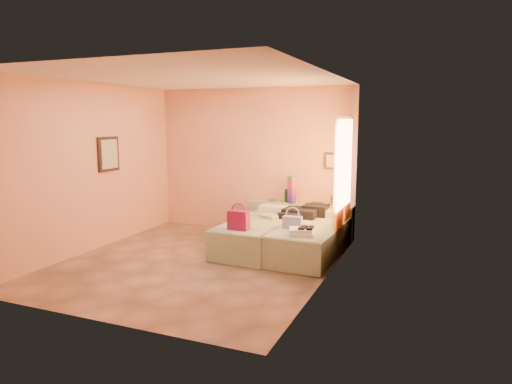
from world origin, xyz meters
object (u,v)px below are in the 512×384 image
(headboard_ledge, at_px, (298,220))
(towel_stack, at_px, (301,232))
(green_book, at_px, (317,203))
(flower_vase, at_px, (335,199))
(water_bottle, at_px, (286,196))
(blue_handbag, at_px, (292,222))
(bed_left, at_px, (259,235))
(bed_right, at_px, (310,240))
(magenta_handbag, at_px, (239,220))

(headboard_ledge, distance_m, towel_stack, 1.87)
(green_book, bearing_deg, headboard_ledge, -169.68)
(flower_vase, bearing_deg, green_book, -172.70)
(water_bottle, distance_m, towel_stack, 1.97)
(towel_stack, bearing_deg, blue_handbag, 124.61)
(headboard_ledge, relative_size, flower_vase, 8.93)
(headboard_ledge, distance_m, flower_vase, 0.80)
(blue_handbag, bearing_deg, headboard_ledge, 100.19)
(flower_vase, bearing_deg, blue_handbag, -103.60)
(bed_left, height_order, blue_handbag, blue_handbag)
(green_book, bearing_deg, bed_left, -117.06)
(headboard_ledge, xyz_separation_m, blue_handbag, (0.32, -1.38, 0.27))
(towel_stack, bearing_deg, water_bottle, 115.27)
(green_book, height_order, blue_handbag, blue_handbag)
(bed_right, relative_size, magenta_handbag, 6.21)
(bed_left, distance_m, green_book, 1.36)
(headboard_ledge, height_order, bed_left, headboard_ledge)
(bed_right, distance_m, towel_stack, 0.77)
(water_bottle, bearing_deg, towel_stack, -64.73)
(blue_handbag, bearing_deg, bed_right, 55.20)
(magenta_handbag, bearing_deg, water_bottle, 84.07)
(water_bottle, xyz_separation_m, magenta_handbag, (-0.18, -1.78, -0.12))
(bed_right, bearing_deg, blue_handbag, -120.04)
(blue_handbag, bearing_deg, magenta_handbag, -155.38)
(bed_left, xyz_separation_m, blue_handbag, (0.70, -0.33, 0.35))
(headboard_ledge, bearing_deg, bed_right, -63.43)
(headboard_ledge, height_order, bed_right, headboard_ledge)
(bed_left, distance_m, magenta_handbag, 0.82)
(headboard_ledge, bearing_deg, water_bottle, 177.51)
(blue_handbag, bearing_deg, water_bottle, 109.49)
(water_bottle, bearing_deg, bed_left, -96.62)
(green_book, relative_size, towel_stack, 0.54)
(water_bottle, xyz_separation_m, blue_handbag, (0.57, -1.39, -0.17))
(bed_left, relative_size, magenta_handbag, 6.21)
(bed_left, relative_size, water_bottle, 8.47)
(bed_right, relative_size, green_book, 10.54)
(green_book, xyz_separation_m, magenta_handbag, (-0.77, -1.79, -0.01))
(bed_left, xyz_separation_m, towel_stack, (0.96, -0.71, 0.30))
(green_book, bearing_deg, magenta_handbag, -106.50)
(bed_right, height_order, blue_handbag, blue_handbag)
(bed_left, bearing_deg, towel_stack, -34.62)
(headboard_ledge, relative_size, bed_right, 1.02)
(flower_vase, relative_size, magenta_handbag, 0.71)
(green_book, bearing_deg, bed_right, -73.61)
(blue_handbag, relative_size, towel_stack, 0.86)
(headboard_ledge, height_order, blue_handbag, blue_handbag)
(towel_stack, bearing_deg, flower_vase, 87.28)
(bed_left, height_order, towel_stack, towel_stack)
(blue_handbag, bearing_deg, flower_vase, 73.47)
(bed_left, bearing_deg, magenta_handbag, -92.37)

